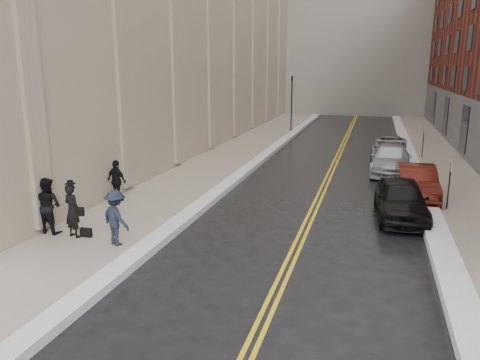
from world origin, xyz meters
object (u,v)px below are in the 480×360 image
Objects in this scene: car_silver_near at (391,159)px; pedestrian_a at (48,205)px; car_black at (401,199)px; pedestrian_b at (116,218)px; car_maroon at (416,182)px; pedestrian_c at (117,181)px; pedestrian_main at (72,211)px; car_silver_far at (389,146)px.

pedestrian_a is (-11.99, -14.35, 0.37)m from car_silver_near.
pedestrian_a is (-12.18, -5.63, 0.36)m from car_black.
pedestrian_b is at bearing 178.57° from pedestrian_a.
car_maroon is 2.52× the size of pedestrian_c.
car_maroon is at bearing -142.47° from pedestrian_c.
car_silver_near is 2.85× the size of pedestrian_main.
pedestrian_main is at bearing 178.26° from pedestrian_a.
pedestrian_c reaches higher than car_black.
pedestrian_a is at bearing -147.60° from car_maroon.
car_maroon is at bearing -78.22° from car_silver_near.
car_silver_near is 17.29m from pedestrian_b.
pedestrian_b reaches higher than car_maroon.
pedestrian_b is at bearing -139.33° from car_maroon.
pedestrian_a is (-13.00, -8.93, 0.39)m from car_maroon.
pedestrian_c is at bearing -87.11° from pedestrian_a.
pedestrian_main reaches higher than pedestrian_b.
car_silver_far is at bearing -109.29° from pedestrian_c.
pedestrian_c is (-2.71, 4.66, -0.01)m from pedestrian_b.
pedestrian_main is at bearing -113.85° from car_silver_far.
car_silver_far is 2.51× the size of pedestrian_b.
car_black is at bearing -134.77° from pedestrian_main.
pedestrian_main reaches higher than car_black.
car_silver_far is 22.99m from pedestrian_main.
car_black is at bearing -84.91° from car_silver_far.
car_maroon is at bearing -124.98° from pedestrian_main.
car_maroon is 0.86× the size of car_silver_near.
car_black is 8.72m from car_silver_near.
car_silver_far is 22.38m from pedestrian_b.
pedestrian_main is at bearing -144.72° from car_maroon.
pedestrian_main is 1.84m from pedestrian_b.
car_silver_far is at bearing -115.05° from pedestrian_a.
car_maroon is 13.60m from pedestrian_c.
car_maroon is 15.78m from pedestrian_a.
pedestrian_c is at bearing -34.99° from pedestrian_b.
car_maroon is at bearing -80.53° from car_silver_far.
car_black is at bearing -149.25° from pedestrian_a.
pedestrian_b is at bearing -109.46° from car_silver_far.
pedestrian_c reaches higher than car_silver_near.
car_silver_near is at bearing -109.24° from pedestrian_main.
car_black is at bearing -87.55° from car_silver_near.
pedestrian_main is (-11.07, -5.78, 0.30)m from car_black.
pedestrian_b reaches higher than car_silver_near.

